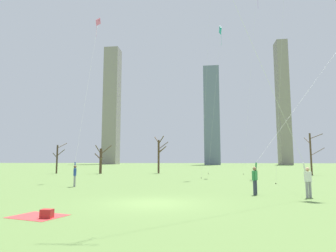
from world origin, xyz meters
name	(u,v)px	position (x,y,z in m)	size (l,w,h in m)	color
ground_plane	(153,203)	(0.00, 0.00, 0.00)	(400.00, 400.00, 0.00)	#5B7A3D
kite_flyer_midfield_center_red	(276,105)	(6.31, 2.18, 4.93)	(7.89, 3.86, 17.87)	gray
kite_flyer_far_back_pink	(79,145)	(-7.62, 8.89, 3.25)	(1.91, 8.74, 17.74)	gray
kite_flyer_foreground_left_yellow	(287,130)	(7.89, 6.14, 4.01)	(10.58, 8.60, 13.53)	#33384C
distant_kite_drifting_left_blue	(210,1)	(3.61, 23.15, 23.03)	(2.05, 4.38, 25.68)	blue
distant_kite_low_near_trees_purple	(255,9)	(9.92, 25.87, 23.04)	(2.25, 4.34, 25.62)	purple
distant_kite_high_overhead_teal	(219,41)	(4.87, 25.77, 18.60)	(2.07, 5.02, 20.60)	teal
picnic_spot	(43,215)	(-3.26, -3.84, 0.09)	(2.11, 1.84, 0.31)	#CC3838
bare_tree_center	(159,154)	(-4.51, 31.76, 3.06)	(2.53, 2.81, 5.87)	#4C3828
bare_tree_rightmost	(311,152)	(17.24, 28.77, 3.08)	(2.24, 1.68, 5.76)	#4C3828
bare_tree_far_right_edge	(58,157)	(-19.91, 28.98, 2.45)	(1.74, 3.57, 4.77)	#423326
bare_tree_leftmost	(101,160)	(-13.10, 29.29, 2.11)	(2.60, 1.82, 4.32)	#4C3828
skyline_short_annex	(112,105)	(-45.83, 135.21, 31.24)	(7.59, 8.10, 62.48)	gray
skyline_wide_slab	(283,102)	(40.69, 129.17, 29.89)	(5.11, 7.36, 59.79)	gray
skyline_mid_tower_right	(211,115)	(6.47, 121.22, 22.76)	(7.16, 7.09, 45.52)	slate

